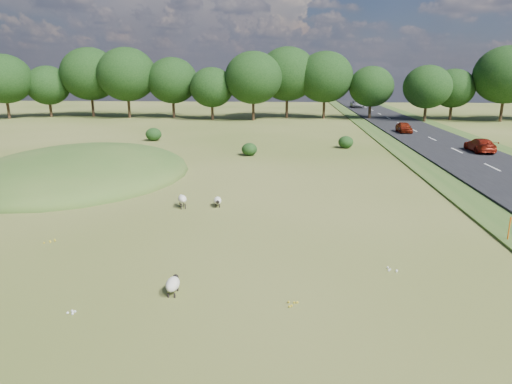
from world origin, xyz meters
TOP-DOWN VIEW (x-y plane):
  - ground at (0.00, 20.00)m, footprint 160.00×160.00m
  - mound at (-12.00, 12.00)m, footprint 16.00×20.00m
  - road at (20.00, 30.00)m, footprint 8.00×150.00m
  - treeline at (-1.06, 55.44)m, footprint 96.28×14.66m
  - shrubs at (-2.56, 26.57)m, footprint 22.85×10.30m
  - marker_post at (13.97, -0.35)m, footprint 0.06×0.06m
  - sheep_0 at (-2.24, 3.88)m, footprint 0.76×1.10m
  - sheep_2 at (-0.15, -6.52)m, footprint 0.49×1.07m
  - sheep_3 at (-0.26, 4.29)m, footprint 0.57×1.03m
  - car_0 at (18.10, 79.03)m, footprint 2.53×5.49m
  - car_2 at (21.90, 92.00)m, footprint 1.80×4.42m
  - car_3 at (21.90, 23.47)m, footprint 1.78×4.39m
  - car_4 at (18.10, 37.48)m, footprint 1.52×3.79m

SIDE VIEW (x-z plane):
  - ground at x=0.00m, z-range 0.00..0.00m
  - mound at x=-12.00m, z-range -2.00..2.00m
  - road at x=20.00m, z-range 0.00..0.25m
  - sheep_3 at x=-0.26m, z-range 0.08..0.65m
  - sheep_2 at x=-0.15m, z-range 0.08..0.69m
  - sheep_0 at x=-2.24m, z-range 0.15..0.92m
  - marker_post at x=13.97m, z-range 0.00..1.20m
  - shrubs at x=-2.56m, z-range -0.06..1.40m
  - car_3 at x=21.90m, z-range 0.25..1.52m
  - car_2 at x=21.90m, z-range 0.25..1.53m
  - car_4 at x=18.10m, z-range 0.25..1.54m
  - car_0 at x=18.10m, z-range 0.25..1.78m
  - treeline at x=-1.06m, z-range 0.72..12.41m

